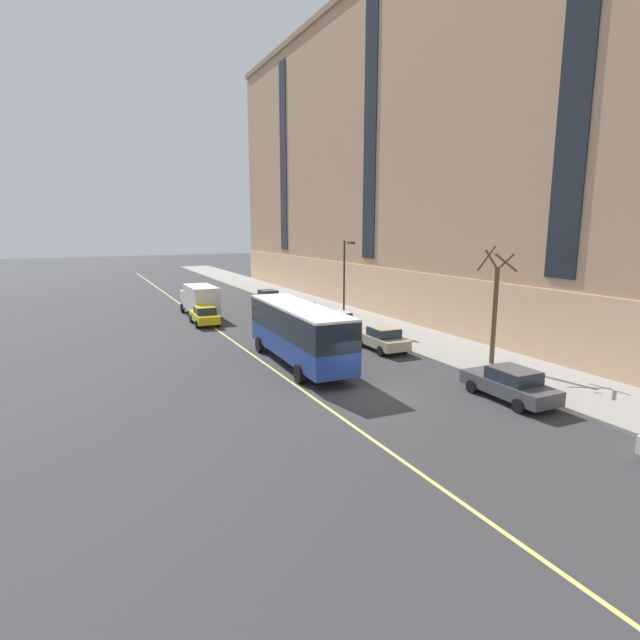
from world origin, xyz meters
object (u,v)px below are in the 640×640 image
Objects in this scene: city_bus at (298,330)px; taxi_cab at (204,315)px; parked_car_champagne_2 at (302,310)px; street_tree_mid_block at (495,305)px; box_truck at (200,298)px; parked_car_white_6 at (336,321)px; parked_car_champagne_1 at (382,339)px; parked_car_darkgray_5 at (268,297)px; street_lamp at (346,273)px; parked_car_darkgray_3 at (510,384)px.

city_bus is 2.52× the size of taxi_cab.
street_tree_mid_block is at bearing -78.82° from parked_car_champagne_2.
taxi_cab is (-0.56, -4.06, -0.85)m from box_truck.
parked_car_champagne_2 is at bearing 101.18° from street_tree_mid_block.
street_tree_mid_block is at bearing -74.38° from parked_car_white_6.
parked_car_champagne_1 and taxi_cab have the same top height.
parked_car_champagne_2 is at bearing -90.48° from parked_car_darkgray_5.
street_lamp is (9.65, -9.57, 2.66)m from box_truck.
street_tree_mid_block is (12.03, -19.73, 2.78)m from taxi_cab.
parked_car_darkgray_3 and taxi_cab have the same top height.
street_lamp is at bearing -44.76° from box_truck.
street_lamp is at bearing 77.62° from parked_car_champagne_1.
parked_car_darkgray_5 is at bearing 89.52° from parked_car_champagne_2.
parked_car_champagne_1 and parked_car_white_6 have the same top height.
parked_car_white_6 is at bearing -89.64° from parked_car_darkgray_5.
parked_car_champagne_1 is at bearing -90.07° from parked_car_darkgray_5.
parked_car_champagne_2 is at bearing -33.20° from box_truck.
street_lamp is (1.87, -4.48, 3.51)m from parked_car_champagne_2.
city_bus is 14.98m from parked_car_champagne_2.
parked_car_darkgray_3 is 0.71× the size of street_lamp.
parked_car_darkgray_5 is 0.66× the size of street_lamp.
parked_car_white_6 is at bearing -88.42° from parked_car_champagne_2.
parked_car_darkgray_5 is 0.96× the size of parked_car_white_6.
parked_car_darkgray_3 is at bearing -127.19° from street_tree_mid_block.
street_tree_mid_block is at bearing -64.26° from box_truck.
parked_car_champagne_2 is 5.99m from street_lamp.
street_tree_mid_block is (3.62, -27.58, 2.78)m from parked_car_darkgray_5.
street_lamp is (1.70, 1.60, 3.51)m from parked_car_white_6.
city_bus is 2.51× the size of parked_car_darkgray_5.
street_tree_mid_block is at bearing -58.34° from parked_car_champagne_1.
parked_car_white_6 is at bearing 89.75° from parked_car_darkgray_3.
city_bus reaches higher than box_truck.
street_lamp reaches higher than parked_car_champagne_2.
box_truck is at bearing 113.64° from parked_car_champagne_1.
parked_car_champagne_1 is 19.53m from box_truck.
taxi_cab is at bearing 121.37° from street_tree_mid_block.
street_lamp is at bearing -67.32° from parked_car_champagne_2.
parked_car_darkgray_3 is 29.62m from box_truck.
parked_car_champagne_2 is 6.08m from parked_car_white_6.
parked_car_champagne_2 is 1.01× the size of parked_car_white_6.
parked_car_white_6 is 13.73m from box_truck.
taxi_cab is at bearing 109.00° from parked_car_darkgray_3.
taxi_cab is (-8.50, 7.11, -0.00)m from parked_car_white_6.
parked_car_champagne_1 is at bearing -66.36° from box_truck.
taxi_cab is at bearing 172.96° from parked_car_champagne_2.
parked_car_champagne_1 is 10.67m from parked_car_darkgray_3.
parked_car_darkgray_3 is at bearing -89.76° from parked_car_champagne_1.
street_lamp is (1.80, -13.35, 3.51)m from parked_car_darkgray_5.
city_bus reaches higher than parked_car_darkgray_5.
street_lamp reaches higher than parked_car_white_6.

